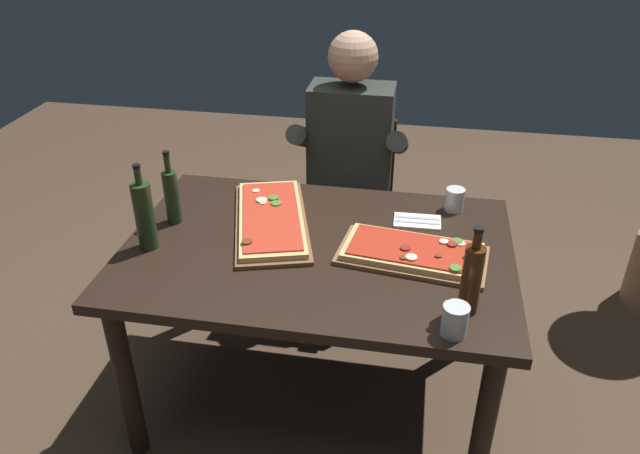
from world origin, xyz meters
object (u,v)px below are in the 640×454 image
dining_table (318,267)px  tumbler_far_side (455,322)px  diner_chair (351,199)px  tumbler_near_camera (455,201)px  wine_bottle_dark (472,278)px  pizza_rectangular_front (413,253)px  seated_diner (349,162)px  pizza_rectangular_left (271,219)px  vinegar_bottle_green (144,215)px  oil_bottle_amber (172,195)px

dining_table → tumbler_far_side: bearing=-40.1°
diner_chair → tumbler_far_side: bearing=-69.7°
tumbler_near_camera → wine_bottle_dark: bearing=-86.9°
pizza_rectangular_front → tumbler_near_camera: 0.41m
wine_bottle_dark → seated_diner: bearing=116.5°
pizza_rectangular_left → vinegar_bottle_green: bearing=-148.6°
dining_table → oil_bottle_amber: bearing=172.3°
oil_bottle_amber → diner_chair: (0.59, 0.78, -0.37)m
pizza_rectangular_front → diner_chair: bearing=110.6°
tumbler_far_side → seated_diner: bearing=112.3°
diner_chair → dining_table: bearing=-90.9°
tumbler_far_side → diner_chair: diner_chair is taller
oil_bottle_amber → pizza_rectangular_left: bearing=7.6°
pizza_rectangular_front → pizza_rectangular_left: 0.57m
vinegar_bottle_green → diner_chair: vinegar_bottle_green is taller
pizza_rectangular_left → tumbler_near_camera: size_ratio=7.25×
dining_table → oil_bottle_amber: 0.62m
pizza_rectangular_left → tumbler_far_side: tumbler_far_side is taller
oil_bottle_amber → tumbler_far_side: (1.06, -0.48, -0.07)m
tumbler_far_side → dining_table: bearing=139.9°
tumbler_near_camera → seated_diner: bearing=141.8°
oil_bottle_amber → wine_bottle_dark: bearing=-18.3°
wine_bottle_dark → diner_chair: bearing=114.0°
vinegar_bottle_green → tumbler_near_camera: vinegar_bottle_green is taller
tumbler_near_camera → diner_chair: size_ratio=0.11×
pizza_rectangular_left → seated_diner: bearing=70.2°
wine_bottle_dark → tumbler_far_side: bearing=-109.6°
dining_table → diner_chair: (0.01, 0.86, -0.16)m
tumbler_far_side → tumbler_near_camera: bearing=89.5°
wine_bottle_dark → tumbler_near_camera: bearing=93.1°
wine_bottle_dark → tumbler_far_side: wine_bottle_dark is taller
dining_table → tumbler_near_camera: 0.62m
oil_bottle_amber → diner_chair: 1.04m
pizza_rectangular_front → oil_bottle_amber: bearing=174.0°
pizza_rectangular_left → wine_bottle_dark: 0.84m
seated_diner → vinegar_bottle_green: bearing=-125.8°
oil_bottle_amber → tumbler_far_side: bearing=-24.6°
pizza_rectangular_left → tumbler_far_side: size_ratio=6.71×
pizza_rectangular_front → pizza_rectangular_left: bearing=165.1°
pizza_rectangular_front → tumbler_near_camera: size_ratio=5.89×
pizza_rectangular_left → seated_diner: (0.22, 0.61, -0.02)m
pizza_rectangular_front → diner_chair: diner_chair is taller
pizza_rectangular_left → oil_bottle_amber: oil_bottle_amber is taller
dining_table → pizza_rectangular_left: bearing=148.3°
oil_bottle_amber → tumbler_far_side: 1.16m
diner_chair → tumbler_near_camera: bearing=-46.1°
vinegar_bottle_green → diner_chair: (0.61, 0.97, -0.39)m
wine_bottle_dark → pizza_rectangular_front: bearing=123.9°
oil_bottle_amber → diner_chair: oil_bottle_amber is taller
diner_chair → seated_diner: bearing=-90.0°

